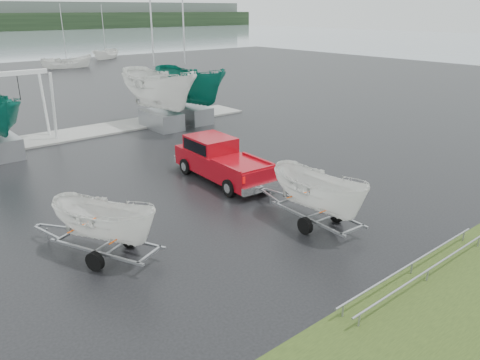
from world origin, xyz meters
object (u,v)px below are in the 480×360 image
Objects in this scene: trailer_hitched at (321,158)px; trailer_parked at (101,187)px; pickup_truck at (219,158)px; boat_hoist at (20,97)px.

trailer_parked is at bearing 161.42° from trailer_hitched.
trailer_parked is at bearing -150.32° from pickup_truck.
pickup_truck is 8.06m from trailer_parked.
trailer_hitched reaches higher than pickup_truck.
boat_hoist is (-4.50, 18.30, 0.10)m from trailer_hitched.
trailer_parked is at bearing -98.23° from boat_hoist.
trailer_hitched is (-0.36, -6.24, 1.61)m from pickup_truck.
pickup_truck is 6.45m from trailer_hitched.
boat_hoist is at bearing 107.12° from trailer_hitched.
trailer_hitched is at bearing -76.19° from boat_hoist.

